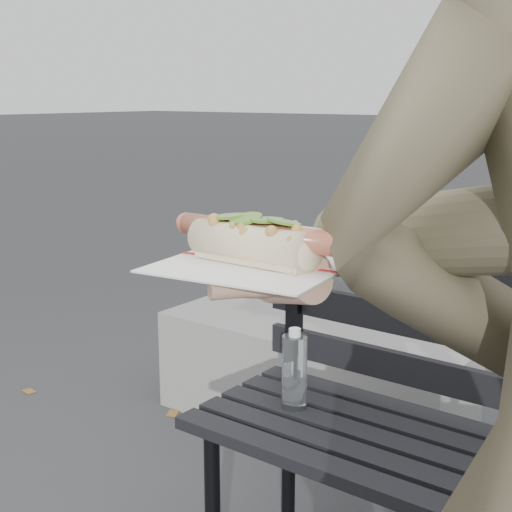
{
  "coord_description": "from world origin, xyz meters",
  "views": [
    {
      "loc": [
        0.45,
        -0.52,
        1.26
      ],
      "look_at": [
        0.0,
        0.08,
        1.09
      ],
      "focal_mm": 50.0,
      "sensor_mm": 36.0,
      "label": 1
    }
  ],
  "objects": [
    {
      "name": "held_hotdog",
      "position": [
        0.19,
        0.14,
        1.12
      ],
      "size": [
        0.62,
        0.31,
        0.2
      ],
      "color": "brown"
    },
    {
      "name": "concrete_block",
      "position": [
        -0.91,
        1.63,
        0.2
      ],
      "size": [
        1.2,
        0.4,
        0.4
      ],
      "primitive_type": "cube",
      "color": "slate",
      "rests_on": "ground"
    }
  ]
}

